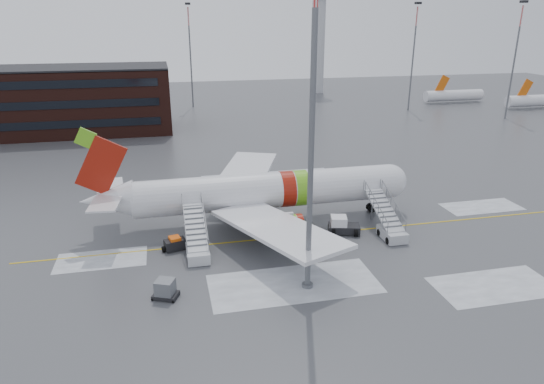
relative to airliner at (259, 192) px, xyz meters
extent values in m
plane|color=#494C4F|center=(6.19, -3.53, -3.42)|extent=(260.00, 260.00, 0.00)
cylinder|color=white|center=(0.95, 0.00, 0.08)|extent=(28.00, 3.80, 3.80)
sphere|color=white|center=(14.95, 0.00, 0.08)|extent=(3.80, 3.80, 3.80)
cube|color=black|center=(16.00, 0.00, 0.58)|extent=(1.09, 1.60, 0.97)
cone|color=white|center=(-15.45, 0.00, 0.33)|extent=(5.20, 3.72, 3.72)
cube|color=maroon|center=(-15.55, 0.00, 3.88)|extent=(5.27, 0.30, 6.09)
cube|color=#69BA1D|center=(-16.65, 0.00, 6.68)|extent=(2.16, 0.26, 2.16)
cube|color=white|center=(-15.25, 2.60, 0.98)|extent=(3.07, 4.85, 0.18)
cube|color=white|center=(-15.25, -2.60, 0.98)|extent=(3.07, 4.85, 0.18)
cube|color=white|center=(-0.05, 8.50, -0.52)|extent=(10.72, 15.97, 1.13)
cube|color=white|center=(-0.05, -8.50, -0.52)|extent=(10.72, 15.97, 1.13)
cylinder|color=white|center=(1.45, 5.20, -1.87)|extent=(3.40, 2.10, 2.10)
cylinder|color=white|center=(1.45, -5.20, -1.87)|extent=(3.40, 2.10, 2.10)
cylinder|color=#595B60|center=(12.95, 0.00, -2.52)|extent=(0.20, 0.20, 1.80)
cylinder|color=black|center=(12.95, 0.00, -2.97)|extent=(0.90, 0.56, 0.90)
cylinder|color=black|center=(0.45, 2.40, -2.97)|extent=(0.90, 0.56, 0.90)
cylinder|color=black|center=(0.45, -2.40, -2.97)|extent=(0.90, 0.56, 0.90)
cube|color=#AFB2B7|center=(12.01, -7.30, -2.87)|extent=(2.00, 3.20, 1.00)
cube|color=#AFB2B7|center=(12.01, -5.20, -1.19)|extent=(1.90, 5.87, 2.52)
cube|color=#AFB2B7|center=(12.01, -1.90, -0.02)|extent=(1.90, 1.40, 0.15)
cylinder|color=#595B60|center=(12.01, -2.30, -1.72)|extent=(0.16, 0.16, 3.40)
cylinder|color=black|center=(11.11, -8.30, -3.07)|extent=(0.25, 0.70, 0.70)
cylinder|color=black|center=(12.91, -6.30, -3.07)|extent=(0.25, 0.70, 0.70)
cube|color=silver|center=(-7.20, -7.30, -2.87)|extent=(2.00, 3.20, 1.00)
cube|color=silver|center=(-7.20, -5.20, -1.19)|extent=(1.90, 5.87, 2.52)
cube|color=silver|center=(-7.20, -1.90, -0.02)|extent=(1.90, 1.40, 0.15)
cylinder|color=#595B60|center=(-7.20, -2.30, -1.72)|extent=(0.16, 0.16, 3.40)
cylinder|color=black|center=(-8.10, -8.30, -3.07)|extent=(0.25, 0.70, 0.70)
cylinder|color=black|center=(-6.30, -6.30, -3.07)|extent=(0.25, 0.70, 0.70)
cube|color=black|center=(7.83, -4.90, -2.91)|extent=(3.47, 2.43, 0.79)
cube|color=white|center=(7.29, -4.76, -2.13)|extent=(1.92, 1.92, 1.01)
cube|color=black|center=(7.29, -4.76, -1.73)|extent=(1.68, 1.76, 0.17)
cylinder|color=black|center=(6.54, -5.37, -3.02)|extent=(0.53, 0.85, 0.79)
cylinder|color=black|center=(8.72, -5.95, -3.02)|extent=(0.53, 0.85, 0.79)
cylinder|color=black|center=(6.95, -3.85, -3.02)|extent=(0.53, 0.85, 0.79)
cylinder|color=black|center=(9.12, -4.43, -3.02)|extent=(0.53, 0.85, 0.79)
cube|color=black|center=(-10.20, -13.33, -3.20)|extent=(2.28, 2.01, 0.30)
cube|color=slate|center=(-10.20, -13.33, -2.52)|extent=(1.77, 1.73, 1.29)
cylinder|color=black|center=(-11.06, -13.93, -3.29)|extent=(0.24, 0.30, 0.26)
cylinder|color=black|center=(-9.35, -12.73, -3.29)|extent=(0.24, 0.30, 0.26)
cube|color=black|center=(-9.14, -4.90, -2.89)|extent=(2.17, 1.62, 0.97)
cube|color=#EE580E|center=(-9.14, -4.90, -2.31)|extent=(1.21, 1.28, 0.39)
cylinder|color=black|center=(-9.92, -4.90, -3.13)|extent=(1.08, 0.81, 0.58)
cylinder|color=black|center=(-8.37, -4.90, -3.13)|extent=(1.08, 0.81, 0.58)
cylinder|color=#595B60|center=(1.15, -14.22, 7.29)|extent=(0.44, 0.44, 21.42)
cylinder|color=#595B60|center=(1.15, -14.22, -3.27)|extent=(0.90, 0.90, 0.30)
cylinder|color=#B2B5BA|center=(36.19, 91.47, 10.58)|extent=(3.00, 3.00, 28.00)
cylinder|color=#595B60|center=(48.19, 58.47, 6.18)|extent=(0.36, 0.36, 19.20)
cylinder|color=#CC7272|center=(48.19, 58.47, 17.70)|extent=(0.32, 0.32, 4.32)
cube|color=black|center=(48.19, 58.47, 20.58)|extent=(1.20, 1.20, 0.50)
cylinder|color=#595B60|center=(-1.81, 74.47, 6.18)|extent=(0.36, 0.36, 19.20)
cylinder|color=#CC7272|center=(-1.81, 74.47, 17.70)|extent=(0.32, 0.32, 4.32)
cube|color=black|center=(-1.81, 74.47, 20.58)|extent=(1.20, 1.20, 0.50)
cylinder|color=#595B60|center=(64.19, 44.47, 6.18)|extent=(0.36, 0.36, 19.20)
cylinder|color=#CC7272|center=(64.19, 44.47, 17.70)|extent=(0.32, 0.32, 4.32)
cube|color=black|center=(64.19, 44.47, 20.58)|extent=(1.20, 1.20, 0.50)
camera|label=1|loc=(-9.37, -47.47, 17.30)|focal=32.00mm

